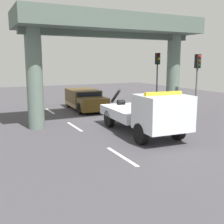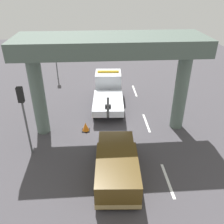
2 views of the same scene
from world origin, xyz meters
name	(u,v)px [view 1 (image 1 of 2)]	position (x,y,z in m)	size (l,w,h in m)	color
ground_plane	(116,123)	(0.00, 0.00, -0.05)	(60.00, 40.00, 0.10)	#423F44
lane_stripe_west	(50,111)	(-6.00, -2.79, 0.00)	(2.60, 0.16, 0.01)	silver
lane_stripe_mid	(75,127)	(0.00, -2.79, 0.00)	(2.60, 0.16, 0.01)	silver
lane_stripe_east	(122,156)	(6.00, -2.79, 0.00)	(2.60, 0.16, 0.01)	silver
tow_truck_white	(148,113)	(3.71, -0.04, 1.20)	(7.31, 2.73, 2.46)	silver
towed_van_green	(85,100)	(-5.60, 0.00, 0.78)	(5.31, 2.48, 1.58)	#4C3814
overpass_structure	(112,34)	(-0.58, 0.00, 5.56)	(3.60, 11.79, 6.69)	#596B60
traffic_light_near	(157,69)	(-2.98, 5.22, 3.29)	(0.39, 0.32, 4.52)	#515456
traffic_light_far	(197,72)	(1.52, 5.22, 3.15)	(0.39, 0.32, 4.32)	#515456
traffic_cone_orange	(135,113)	(-0.75, 1.85, 0.32)	(0.56, 0.56, 0.67)	orange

